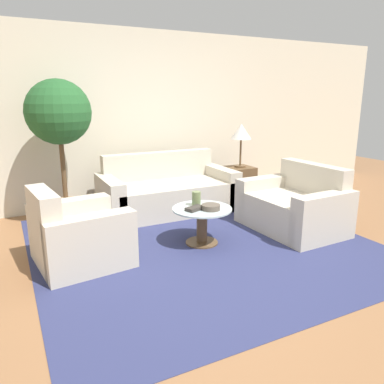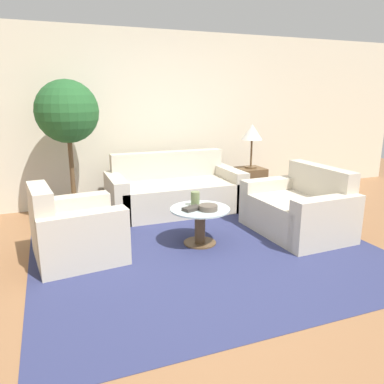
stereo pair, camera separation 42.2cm
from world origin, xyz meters
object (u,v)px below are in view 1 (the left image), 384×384
at_px(vase, 196,199).
at_px(bowl, 211,207).
at_px(sofa_main, 167,192).
at_px(loveseat, 296,208).
at_px(potted_plant, 59,121).
at_px(book_stack, 195,208).
at_px(coffee_table, 202,221).
at_px(table_lamp, 241,133).
at_px(armchair, 75,237).

bearing_deg(vase, bowl, -72.08).
bearing_deg(sofa_main, loveseat, -51.42).
relative_size(potted_plant, book_stack, 7.81).
distance_m(sofa_main, vase, 1.28).
xyz_separation_m(coffee_table, book_stack, (-0.11, -0.03, 0.17)).
xyz_separation_m(coffee_table, bowl, (0.06, -0.10, 0.18)).
relative_size(potted_plant, bowl, 8.96).
relative_size(table_lamp, vase, 4.09).
relative_size(armchair, potted_plant, 0.52).
xyz_separation_m(armchair, potted_plant, (0.12, 1.31, 1.06)).
relative_size(sofa_main, book_stack, 8.08).
bearing_deg(potted_plant, table_lamp, -1.84).
xyz_separation_m(sofa_main, potted_plant, (-1.40, 0.06, 1.07)).
height_order(sofa_main, vase, sofa_main).
xyz_separation_m(armchair, coffee_table, (1.37, -0.11, -0.00)).
bearing_deg(book_stack, bowl, -42.28).
distance_m(coffee_table, book_stack, 0.20).
relative_size(coffee_table, vase, 4.08).
xyz_separation_m(vase, book_stack, (-0.09, -0.15, -0.06)).
bearing_deg(book_stack, potted_plant, 108.49).
bearing_deg(armchair, sofa_main, -57.22).
height_order(sofa_main, bowl, sofa_main).
xyz_separation_m(sofa_main, bowl, (-0.09, -1.46, 0.18)).
bearing_deg(vase, loveseat, -8.76).
xyz_separation_m(coffee_table, vase, (-0.01, 0.12, 0.23)).
relative_size(coffee_table, potted_plant, 0.36).
relative_size(bowl, book_stack, 0.87).
distance_m(potted_plant, bowl, 2.20).
distance_m(coffee_table, potted_plant, 2.18).
height_order(sofa_main, book_stack, sofa_main).
distance_m(loveseat, coffee_table, 1.30).
bearing_deg(sofa_main, table_lamp, -1.04).
bearing_deg(coffee_table, table_lamp, 43.63).
relative_size(sofa_main, bowl, 9.26).
bearing_deg(potted_plant, book_stack, -51.68).
bearing_deg(loveseat, bowl, -91.66).
height_order(sofa_main, table_lamp, table_lamp).
bearing_deg(armchair, bowl, -105.04).
relative_size(loveseat, potted_plant, 0.69).
bearing_deg(vase, table_lamp, 40.80).
xyz_separation_m(armchair, book_stack, (1.26, -0.14, 0.17)).
distance_m(loveseat, bowl, 1.25).
height_order(vase, bowl, vase).
xyz_separation_m(potted_plant, vase, (1.24, -1.31, -0.83)).
bearing_deg(armchair, coffee_table, -101.29).
bearing_deg(vase, potted_plant, 133.57).
height_order(loveseat, vase, loveseat).
bearing_deg(coffee_table, vase, 96.38).
height_order(armchair, table_lamp, table_lamp).
relative_size(loveseat, book_stack, 5.36).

